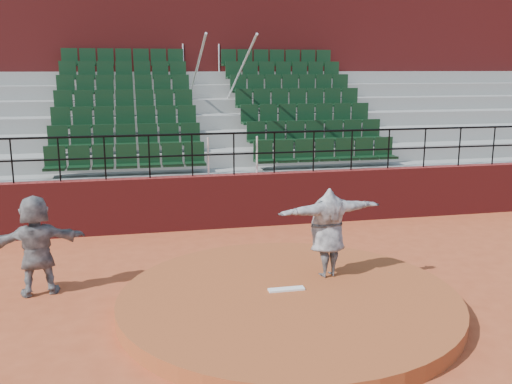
# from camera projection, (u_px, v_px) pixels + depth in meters

# --- Properties ---
(ground) EXTENTS (90.00, 90.00, 0.00)m
(ground) POSITION_uv_depth(u_px,v_px,m) (289.00, 308.00, 9.27)
(ground) COLOR #AB4926
(ground) RESTS_ON ground
(pitchers_mound) EXTENTS (5.50, 5.50, 0.25)m
(pitchers_mound) POSITION_uv_depth(u_px,v_px,m) (289.00, 301.00, 9.24)
(pitchers_mound) COLOR #9B4822
(pitchers_mound) RESTS_ON ground
(pitching_rubber) EXTENTS (0.60, 0.15, 0.03)m
(pitching_rubber) POSITION_uv_depth(u_px,v_px,m) (286.00, 289.00, 9.35)
(pitching_rubber) COLOR white
(pitching_rubber) RESTS_ON pitchers_mound
(boundary_wall) EXTENTS (24.00, 0.30, 1.30)m
(boundary_wall) POSITION_uv_depth(u_px,v_px,m) (234.00, 201.00, 13.90)
(boundary_wall) COLOR maroon
(boundary_wall) RESTS_ON ground
(wall_railing) EXTENTS (24.04, 0.05, 1.03)m
(wall_railing) POSITION_uv_depth(u_px,v_px,m) (234.00, 145.00, 13.61)
(wall_railing) COLOR black
(wall_railing) RESTS_ON boundary_wall
(seating_deck) EXTENTS (24.00, 5.97, 4.63)m
(seating_deck) POSITION_uv_depth(u_px,v_px,m) (213.00, 148.00, 17.21)
(seating_deck) COLOR gray
(seating_deck) RESTS_ON ground
(press_box_facade) EXTENTS (24.00, 3.00, 7.10)m
(press_box_facade) POSITION_uv_depth(u_px,v_px,m) (197.00, 76.00, 20.54)
(press_box_facade) COLOR maroon
(press_box_facade) RESTS_ON ground
(pitcher) EXTENTS (1.99, 0.83, 1.57)m
(pitcher) POSITION_uv_depth(u_px,v_px,m) (328.00, 232.00, 9.86)
(pitcher) COLOR black
(pitcher) RESTS_ON pitchers_mound
(fielder) EXTENTS (1.68, 0.75, 1.75)m
(fielder) POSITION_uv_depth(u_px,v_px,m) (37.00, 245.00, 9.68)
(fielder) COLOR black
(fielder) RESTS_ON ground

